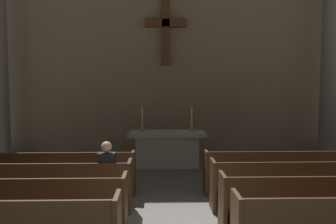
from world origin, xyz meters
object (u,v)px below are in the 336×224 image
altar (167,148)px  lone_worshipper (107,174)px  pew_right_row_3 (297,185)px  pew_right_row_2 (322,202)px  pew_left_row_3 (43,187)px  candlestick_right (191,124)px  column_right_third (334,53)px  pew_left_row_2 (22,205)px  candlestick_left (142,124)px  pew_left_row_4 (59,173)px  pew_right_row_4 (279,171)px

altar → lone_worshipper: (-1.19, -3.50, 0.16)m
pew_right_row_3 → pew_right_row_2: bearing=-90.0°
altar → pew_left_row_3: bearing=-123.8°
candlestick_right → column_right_third: bearing=9.1°
pew_left_row_2 → altar: bearing=62.4°
lone_worshipper → altar: bearing=71.2°
pew_left_row_2 → column_right_third: size_ratio=0.48×
candlestick_left → lone_worshipper: bearing=-98.0°
pew_right_row_3 → lone_worshipper: 3.56m
pew_left_row_2 → column_right_third: column_right_third is taller
pew_right_row_2 → candlestick_left: (-3.07, 4.54, 0.75)m
pew_left_row_4 → candlestick_left: candlestick_left is taller
pew_right_row_4 → candlestick_left: size_ratio=4.76×
pew_left_row_3 → candlestick_right: size_ratio=4.76×
pew_right_row_4 → candlestick_left: (-3.07, 2.53, 0.75)m
pew_left_row_3 → candlestick_right: bearing=49.0°
pew_left_row_4 → candlestick_left: bearing=56.6°
altar → candlestick_left: candlestick_left is taller
candlestick_right → lone_worshipper: (-1.89, -3.50, -0.54)m
pew_left_row_4 → pew_right_row_2: same height
pew_left_row_2 → pew_left_row_3: size_ratio=1.00×
pew_right_row_2 → candlestick_right: candlestick_right is taller
candlestick_left → candlestick_right: size_ratio=1.00×
candlestick_left → candlestick_right: (1.40, 0.00, 0.00)m
altar → pew_left_row_4: bearing=-133.1°
candlestick_right → candlestick_left: bearing=180.0°
altar → lone_worshipper: size_ratio=1.67×
lone_worshipper → pew_right_row_2: bearing=-16.3°
pew_right_row_2 → altar: altar is taller
pew_left_row_2 → candlestick_left: candlestick_left is taller
candlestick_left → pew_right_row_3: bearing=-49.0°
candlestick_left → pew_left_row_3: bearing=-115.3°
pew_left_row_4 → candlestick_left: 3.12m
pew_right_row_4 → candlestick_left: candlestick_left is taller
pew_right_row_2 → column_right_third: (2.71, 5.24, 2.82)m
pew_left_row_4 → column_right_third: column_right_third is taller
candlestick_right → pew_right_row_3: bearing=-64.7°
pew_left_row_2 → pew_right_row_3: same height
candlestick_left → lone_worshipper: (-0.49, -3.50, -0.54)m
candlestick_left → pew_left_row_4: bearing=-123.4°
pew_left_row_4 → pew_left_row_2: bearing=-90.0°
pew_right_row_4 → candlestick_right: 3.12m
pew_left_row_2 → candlestick_left: size_ratio=4.76×
pew_right_row_2 → lone_worshipper: size_ratio=2.46×
column_right_third → pew_left_row_4: bearing=-156.5°
pew_left_row_4 → pew_right_row_3: bearing=-11.9°
pew_left_row_2 → altar: size_ratio=1.47×
pew_left_row_3 → candlestick_left: candlestick_left is taller
pew_right_row_3 → lone_worshipper: bearing=179.4°
pew_left_row_3 → pew_right_row_4: (4.74, 1.00, 0.00)m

